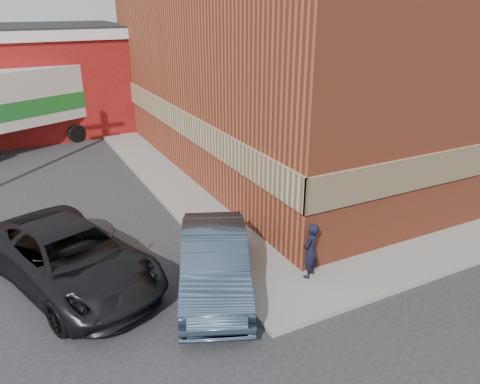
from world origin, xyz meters
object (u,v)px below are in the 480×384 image
man (311,251)px  box_truck (34,101)px  sedan (215,262)px  suv_a (71,257)px  brick_building (323,51)px

man → box_truck: size_ratio=0.18×
sedan → suv_a: suv_a is taller
brick_building → sedan: bearing=-137.6°
brick_building → man: brick_building is taller
man → box_truck: box_truck is taller
brick_building → sedan: 13.20m
man → sedan: 2.48m
brick_building → box_truck: (-11.83, 7.30, -2.45)m
man → sedan: man is taller
man → sedan: size_ratio=0.32×
brick_building → sedan: brick_building is taller
sedan → brick_building: bearing=65.3°
brick_building → man: bearing=-126.9°
brick_building → suv_a: size_ratio=3.19×
brick_building → box_truck: brick_building is taller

